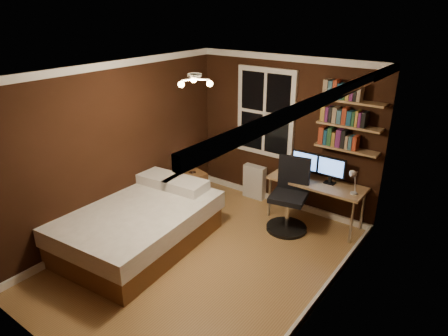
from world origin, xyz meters
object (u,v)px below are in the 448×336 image
Objects in this scene: bedside_lamp at (192,161)px; office_chair at (289,202)px; radiator at (254,182)px; monitor_right at (331,171)px; desk_lamp at (353,182)px; nightstand at (193,186)px; desk at (316,186)px; bed at (139,224)px; monitor_left at (305,164)px.

office_chair reaches higher than bedside_lamp.
bedside_lamp is 0.72× the size of radiator.
radiator is at bearing 175.45° from monitor_right.
nightstand is at bearing -172.44° from desk_lamp.
desk_lamp is (1.82, -0.33, 0.61)m from radiator.
office_chair is (-0.24, -0.39, -0.19)m from desk.
office_chair is at bearing 3.43° from bedside_lamp.
desk_lamp is (2.66, 0.35, 0.21)m from bedside_lamp.
nightstand is 1.83m from office_chair.
nightstand is at bearing -166.29° from desk.
monitor_right is at bearing 36.89° from office_chair.
desk_lamp is at bearing 4.95° from office_chair.
bed is 2.66m from monitor_left.
office_chair is at bearing -131.84° from monitor_right.
desk is (1.22, -0.18, 0.33)m from radiator.
bed is 4.72× the size of nightstand.
bed is 2.29m from radiator.
desk_lamp reaches higher than office_chair.
nightstand is at bearing 96.44° from bed.
desk is (1.74, 2.05, 0.32)m from bed.
bed is at bearing -103.14° from radiator.
bedside_lamp is at bearing 0.00° from nightstand.
monitor_left is at bearing 163.51° from desk.
monitor_left is 0.42m from monitor_right.
desk_lamp reaches higher than monitor_left.
radiator is 1.39× the size of monitor_left.
monitor_left is at bearing 33.32° from nightstand.
nightstand is 0.46m from bedside_lamp.
monitor_left is at bearing 79.23° from office_chair.
office_chair is (-0.84, -0.24, -0.48)m from desk_lamp.
nightstand is 0.44× the size of office_chair.
bed is 5.33× the size of bedside_lamp.
desk is at bearing 47.05° from office_chair.
radiator is at bearing 71.66° from bed.
bed is at bearing -130.39° from desk.
nightstand is 1.09m from radiator.
desk is 0.50m from office_chair.
monitor_right is at bearing -4.55° from radiator.
bed is 1.63m from bedside_lamp.
office_chair is (0.00, -0.47, -0.46)m from monitor_left.
desk_lamp reaches higher than bed.
radiator is at bearing 169.58° from desk_lamp.
bed is at bearing -143.44° from office_chair.
bedside_lamp reaches higher than nightstand.
monitor_left is at bearing 17.61° from bedside_lamp.
radiator is 0.41× the size of desk.
desk_lamp reaches higher than desk.
bedside_lamp is 2.12m from desk.
bedside_lamp is at bearing 96.44° from bed.
desk reaches higher than radiator.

